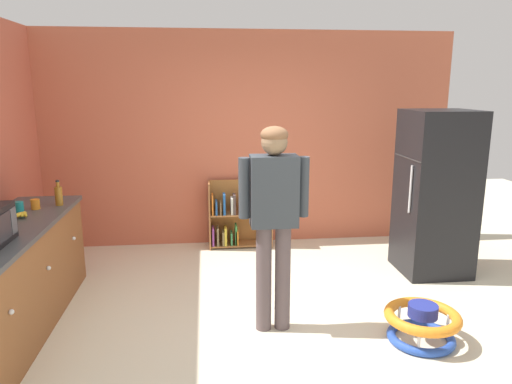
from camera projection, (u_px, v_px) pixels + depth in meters
name	position (u px, v px, depth m)	size (l,w,h in m)	color
ground_plane	(277.00, 325.00, 4.10)	(12.00, 12.00, 0.00)	beige
back_wall	(250.00, 140.00, 6.07)	(5.20, 0.06, 2.70)	#C66448
kitchen_counter	(10.00, 282.00, 3.89)	(0.65, 2.38, 0.90)	brown
refrigerator	(436.00, 193.00, 5.13)	(0.73, 0.68, 1.78)	black
bookshelf	(236.00, 218.00, 6.08)	(0.80, 0.28, 0.85)	#A06637
standing_person	(274.00, 210.00, 3.83)	(0.57, 0.22, 1.72)	#594A4C
baby_walker	(422.00, 323.00, 3.81)	(0.60, 0.60, 0.32)	#264BB2
banana_bunch	(22.00, 214.00, 4.14)	(0.15, 0.16, 0.04)	gold
amber_bottle	(59.00, 195.00, 4.55)	(0.07, 0.07, 0.25)	#9E661E
orange_cup	(35.00, 204.00, 4.42)	(0.08, 0.08, 0.10)	orange
teal_cup	(19.00, 207.00, 4.32)	(0.08, 0.08, 0.10)	teal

